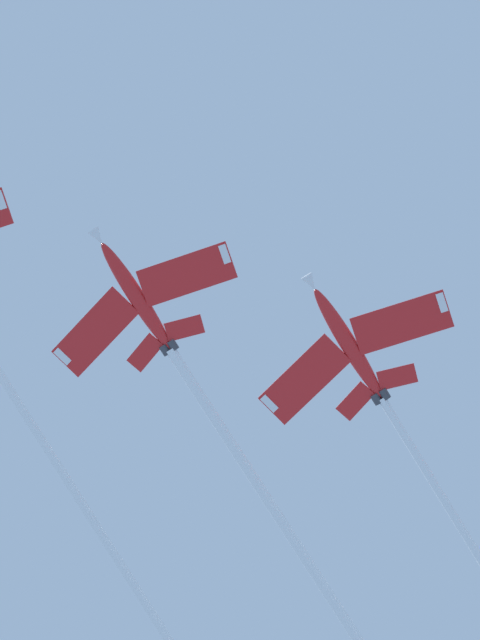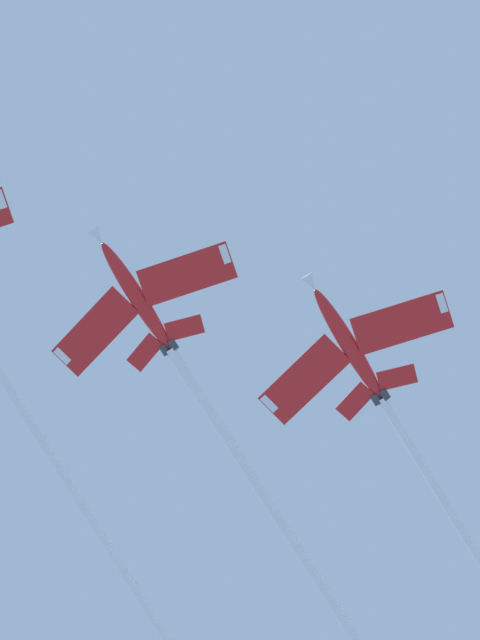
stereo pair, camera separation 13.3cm
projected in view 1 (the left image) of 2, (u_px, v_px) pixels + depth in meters
name	position (u px, v px, depth m)	size (l,w,h in m)	color
jet_second	(201.00, 397.00, 134.31)	(41.77, 32.08, 12.49)	red
jet_third	(401.00, 430.00, 131.63)	(43.91, 34.10, 13.91)	red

